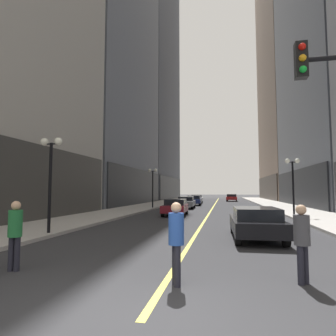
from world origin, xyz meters
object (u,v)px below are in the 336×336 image
car_black (256,222)px  car_grey (186,202)px  street_lamp_left_near (51,163)px  street_lamp_right_mid (293,174)px  car_navy (194,200)px  pedestrian_in_blue_hoodie (176,236)px  pedestrian_in_green_parka (15,230)px  street_lamp_left_far (153,179)px  car_white (197,199)px  car_maroon (175,207)px  car_red (232,197)px  pedestrian_with_orange_bag (302,237)px

car_black → car_grey: same height
street_lamp_left_near → street_lamp_right_mid: (12.80, 11.08, 0.00)m
car_black → street_lamp_right_mid: 11.14m
car_navy → pedestrian_in_blue_hoodie: (3.00, -32.84, 0.32)m
street_lamp_right_mid → car_grey: bearing=134.3°
pedestrian_in_green_parka → street_lamp_left_near: (-2.45, 5.11, 2.22)m
street_lamp_right_mid → car_black: bearing=-110.5°
street_lamp_left_far → car_white: bearing=77.3°
car_maroon → car_grey: 9.20m
car_grey → street_lamp_right_mid: (9.28, -9.50, 2.54)m
street_lamp_left_near → street_lamp_left_far: size_ratio=1.00×
car_maroon → pedestrian_in_green_parka: 16.56m
street_lamp_left_far → street_lamp_right_mid: (12.80, -7.87, 0.00)m
car_red → street_lamp_left_near: (-9.15, -42.88, 2.54)m
car_maroon → car_navy: same height
car_red → pedestrian_in_blue_hoodie: size_ratio=2.63×
car_maroon → pedestrian_in_blue_hoodie: (2.85, -16.79, 0.32)m
car_white → street_lamp_right_mid: 25.13m
car_black → street_lamp_right_mid: bearing=69.5°
car_white → pedestrian_with_orange_bag: 39.49m
car_white → street_lamp_right_mid: (9.34, -23.18, 2.54)m
car_grey → pedestrian_in_blue_hoodie: 26.18m
street_lamp_right_mid → car_navy: bearing=119.2°
car_maroon → street_lamp_left_near: size_ratio=0.98×
car_navy → pedestrian_with_orange_bag: size_ratio=2.58×
car_navy → pedestrian_in_green_parka: pedestrian_in_green_parka is taller
car_white → street_lamp_left_far: bearing=-102.7°
car_grey → pedestrian_in_green_parka: (-1.07, -25.70, 0.31)m
car_white → pedestrian_in_green_parka: bearing=-91.5°
pedestrian_in_green_parka → pedestrian_with_orange_bag: bearing=2.7°
car_black → car_navy: bearing=101.3°
car_navy → street_lamp_left_near: bearing=-97.6°
pedestrian_with_orange_bag → car_grey: bearing=103.0°
pedestrian_in_green_parka → street_lamp_left_near: 6.09m
pedestrian_with_orange_bag → street_lamp_left_far: 25.62m
car_black → car_white: 33.80m
car_grey → street_lamp_right_mid: street_lamp_right_mid is taller
pedestrian_with_orange_bag → street_lamp_left_near: size_ratio=0.39×
car_maroon → pedestrian_in_blue_hoodie: 17.03m
pedestrian_in_green_parka → street_lamp_left_far: (-2.45, 24.06, 2.22)m
car_maroon → street_lamp_right_mid: 9.34m
pedestrian_in_green_parka → pedestrian_with_orange_bag: (6.93, 0.33, -0.03)m
pedestrian_in_blue_hoodie → street_lamp_left_near: 8.87m
car_maroon → street_lamp_left_near: street_lamp_left_near is taller
car_maroon → car_white: (-0.36, 22.88, 0.00)m
pedestrian_in_blue_hoodie → car_red: bearing=87.1°
street_lamp_left_near → street_lamp_right_mid: 16.93m
car_white → car_red: 10.33m
car_grey → car_red: same height
pedestrian_in_green_parka → street_lamp_left_near: street_lamp_left_near is taller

